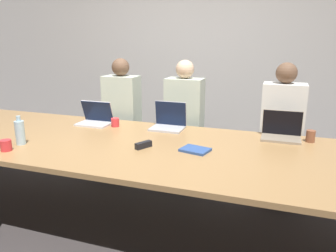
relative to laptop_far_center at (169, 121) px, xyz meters
The scene contains 15 objects.
ground_plane 1.00m from the laptop_far_center, 106.56° to the right, with size 24.00×24.00×0.00m, color #383333.
curtain_wall 1.62m from the laptop_far_center, 96.28° to the left, with size 12.00×0.06×2.80m.
conference_table 0.59m from the laptop_far_center, 106.56° to the right, with size 4.60×1.42×0.75m.
laptop_far_center is the anchor object (origin of this frame).
person_far_center 0.44m from the laptop_far_center, 84.74° to the left, with size 0.40×0.24×1.39m.
cup_near_left 1.46m from the laptop_far_center, 133.07° to the right, with size 0.09×0.09×0.09m.
bottle_near_left 1.35m from the laptop_far_center, 138.42° to the right, with size 0.08×0.08×0.24m.
laptop_far_right 1.06m from the laptop_far_center, ahead, with size 0.34×0.24×0.24m.
person_far_right 1.12m from the laptop_far_center, 17.18° to the left, with size 0.40×0.24×1.39m.
cup_far_right 1.30m from the laptop_far_center, ahead, with size 0.08×0.08×0.10m.
laptop_far_midleft 0.78m from the laptop_far_center, behind, with size 0.34×0.24×0.24m.
person_far_midleft 0.84m from the laptop_far_center, 151.01° to the left, with size 0.40×0.24×1.40m.
cup_far_midleft 0.55m from the laptop_far_center, 167.77° to the right, with size 0.08×0.08×0.09m.
stapler 0.64m from the laptop_far_center, 89.65° to the right, with size 0.11×0.15×0.05m.
notebook 0.72m from the laptop_far_center, 53.99° to the right, with size 0.25×0.21×0.02m.
Camera 1 is at (1.19, -2.41, 1.60)m, focal length 35.00 mm.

